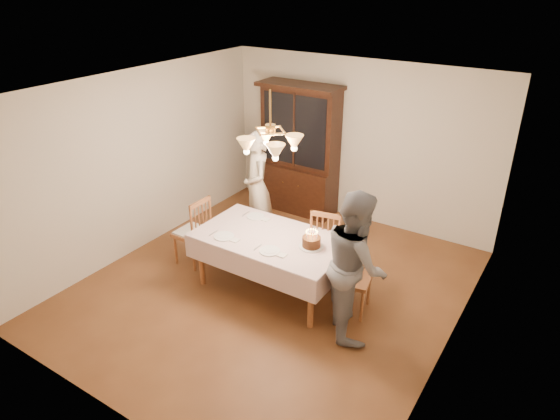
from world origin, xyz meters
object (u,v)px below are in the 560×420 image
Objects in this scene: dining_table at (271,242)px; chair_far_side at (328,245)px; china_hutch at (299,152)px; elderly_woman at (257,187)px; birthday_cake at (311,242)px.

dining_table is 1.90× the size of chair_far_side.
dining_table is 0.87m from chair_far_side.
chair_far_side is at bearing -48.16° from china_hutch.
chair_far_side is at bearing 57.59° from dining_table.
china_hutch is at bearing 134.41° from elderly_woman.
china_hutch is 1.25m from elderly_woman.
elderly_woman is at bearing 132.35° from dining_table.
chair_far_side is (0.45, 0.70, -0.24)m from dining_table.
elderly_woman reaches higher than birthday_cake.
chair_far_side reaches higher than dining_table.
birthday_cake is at bearing -55.95° from china_hutch.
birthday_cake is (1.49, -2.20, -0.22)m from china_hutch.
dining_table is 2.47m from china_hutch.
dining_table is 1.39m from elderly_woman.
elderly_woman is (-0.93, 1.02, 0.17)m from dining_table.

